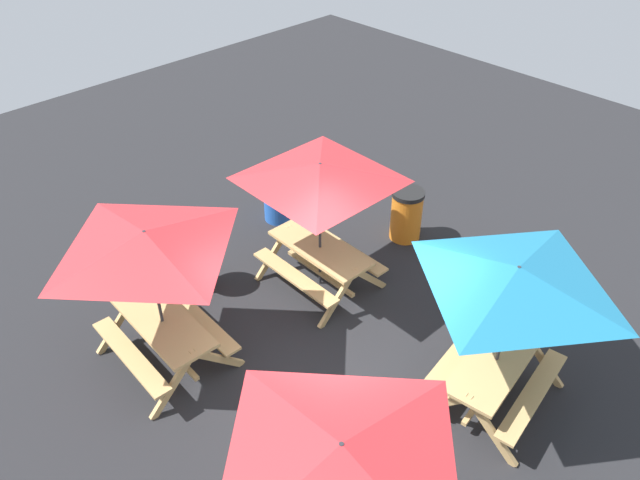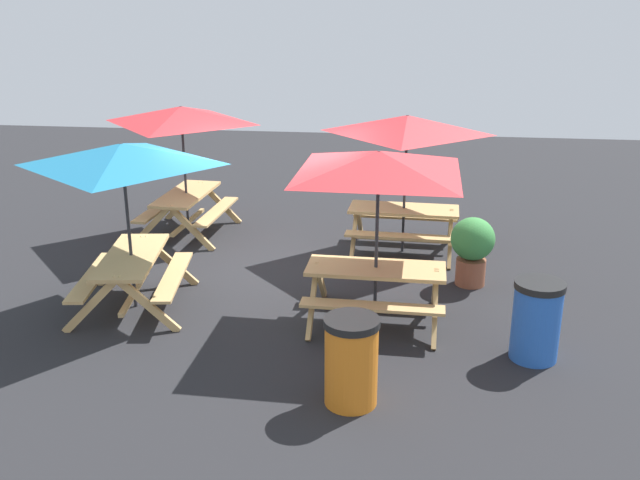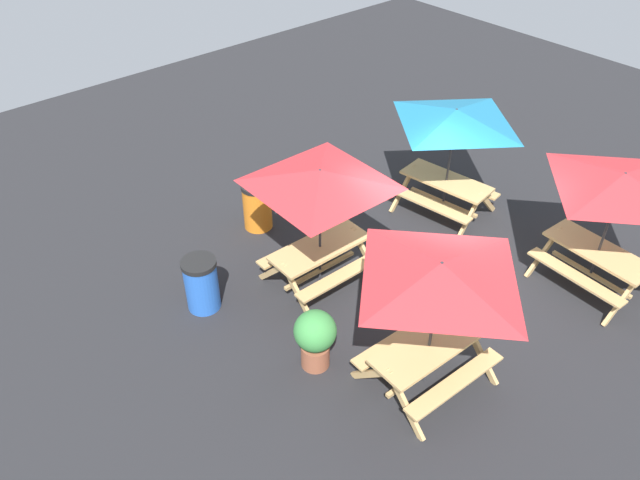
{
  "view_description": "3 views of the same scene",
  "coord_description": "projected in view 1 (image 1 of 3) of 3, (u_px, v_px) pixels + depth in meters",
  "views": [
    {
      "loc": [
        -4.22,
        -4.07,
        6.83
      ],
      "look_at": [
        1.36,
        1.64,
        0.9
      ],
      "focal_mm": 35.0,
      "sensor_mm": 36.0,
      "label": 1
    },
    {
      "loc": [
        10.0,
        2.02,
        4.13
      ],
      "look_at": [
        0.77,
        0.84,
        0.9
      ],
      "focal_mm": 40.0,
      "sensor_mm": 36.0,
      "label": 2
    },
    {
      "loc": [
        -5.02,
        7.19,
        7.41
      ],
      "look_at": [
        1.36,
        1.64,
        0.9
      ],
      "focal_mm": 35.0,
      "sensor_mm": 36.0,
      "label": 3
    }
  ],
  "objects": [
    {
      "name": "ground_plane",
      "position": [
        333.0,
        381.0,
        8.78
      ],
      "size": [
        24.0,
        24.0,
        0.0
      ],
      "primitive_type": "plane",
      "color": "#232326",
      "rests_on": "ground"
    },
    {
      "name": "picnic_table_0",
      "position": [
        514.0,
        287.0,
        7.37
      ],
      "size": [
        2.26,
        2.26,
        2.34
      ],
      "rotation": [
        0.0,
        0.0,
        0.14
      ],
      "color": "tan",
      "rests_on": "ground"
    },
    {
      "name": "picnic_table_1",
      "position": [
        148.0,
        251.0,
        7.93
      ],
      "size": [
        2.09,
        2.09,
        2.34
      ],
      "rotation": [
        0.0,
        0.0,
        1.52
      ],
      "color": "tan",
      "rests_on": "ground"
    },
    {
      "name": "picnic_table_2",
      "position": [
        320.0,
        181.0,
        9.3
      ],
      "size": [
        2.83,
        2.83,
        2.34
      ],
      "rotation": [
        0.0,
        0.0,
        1.55
      ],
      "color": "tan",
      "rests_on": "ground"
    },
    {
      "name": "picnic_table_3",
      "position": [
        341.0,
        465.0,
        5.46
      ],
      "size": [
        2.11,
        2.11,
        2.34
      ],
      "rotation": [
        0.0,
        0.0,
        -0.06
      ],
      "color": "tan",
      "rests_on": "ground"
    },
    {
      "name": "trash_bin_blue",
      "position": [
        278.0,
        196.0,
        11.74
      ],
      "size": [
        0.59,
        0.59,
        0.98
      ],
      "color": "blue",
      "rests_on": "ground"
    },
    {
      "name": "trash_bin_orange",
      "position": [
        406.0,
        214.0,
        11.25
      ],
      "size": [
        0.59,
        0.59,
        0.98
      ],
      "color": "orange",
      "rests_on": "ground"
    },
    {
      "name": "potted_plant_0",
      "position": [
        198.0,
        256.0,
        10.09
      ],
      "size": [
        0.65,
        0.65,
        1.04
      ],
      "color": "#935138",
      "rests_on": "ground"
    }
  ]
}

